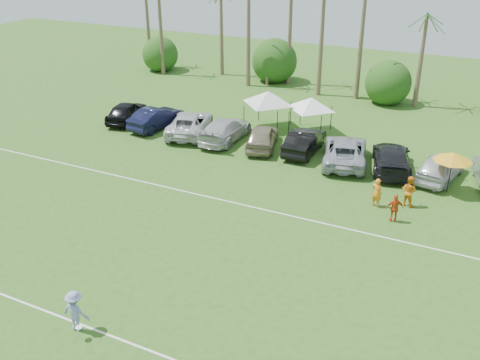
% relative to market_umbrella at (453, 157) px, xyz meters
% --- Properties ---
extents(ground, '(120.00, 120.00, 0.00)m').
position_rel_market_umbrella_xyz_m(ground, '(-13.20, -20.88, -2.29)').
color(ground, '#305A1B').
rests_on(ground, ground).
extents(field_lines, '(80.00, 12.10, 0.01)m').
position_rel_market_umbrella_xyz_m(field_lines, '(-13.20, -12.88, -2.28)').
color(field_lines, white).
rests_on(field_lines, ground).
extents(palm_tree_4, '(2.40, 2.40, 8.90)m').
position_rel_market_umbrella_xyz_m(palm_tree_4, '(-17.20, 17.12, 5.19)').
color(palm_tree_4, brown).
rests_on(palm_tree_4, ground).
extents(palm_tree_5, '(2.40, 2.40, 9.90)m').
position_rel_market_umbrella_xyz_m(palm_tree_5, '(-13.20, 17.12, 6.06)').
color(palm_tree_5, brown).
rests_on(palm_tree_5, ground).
extents(bush_tree_0, '(4.00, 4.00, 4.00)m').
position_rel_market_umbrella_xyz_m(bush_tree_0, '(-32.20, 18.12, -0.49)').
color(bush_tree_0, brown).
rests_on(bush_tree_0, ground).
extents(bush_tree_1, '(4.00, 4.00, 4.00)m').
position_rel_market_umbrella_xyz_m(bush_tree_1, '(-19.20, 18.12, -0.49)').
color(bush_tree_1, brown).
rests_on(bush_tree_1, ground).
extents(bush_tree_2, '(4.00, 4.00, 4.00)m').
position_rel_market_umbrella_xyz_m(bush_tree_2, '(-7.20, 18.12, -0.49)').
color(bush_tree_2, brown).
rests_on(bush_tree_2, ground).
extents(sideline_player_a, '(0.73, 0.60, 1.71)m').
position_rel_market_umbrella_xyz_m(sideline_player_a, '(-3.43, -3.69, -1.43)').
color(sideline_player_a, orange).
rests_on(sideline_player_a, ground).
extents(sideline_player_b, '(1.06, 0.95, 1.80)m').
position_rel_market_umbrella_xyz_m(sideline_player_b, '(-1.83, -2.79, -1.39)').
color(sideline_player_b, orange).
rests_on(sideline_player_b, ground).
extents(sideline_player_c, '(1.01, 0.70, 1.60)m').
position_rel_market_umbrella_xyz_m(sideline_player_c, '(-2.16, -4.99, -1.49)').
color(sideline_player_c, '#D44F17').
rests_on(sideline_player_c, ground).
extents(canopy_tent_left, '(4.29, 4.29, 3.47)m').
position_rel_market_umbrella_xyz_m(canopy_tent_left, '(-14.16, 5.60, 0.68)').
color(canopy_tent_left, black).
rests_on(canopy_tent_left, ground).
extents(canopy_tent_right, '(3.94, 3.94, 3.19)m').
position_rel_market_umbrella_xyz_m(canopy_tent_right, '(-10.88, 6.26, 0.44)').
color(canopy_tent_right, black).
rests_on(canopy_tent_right, ground).
extents(market_umbrella, '(2.29, 2.29, 2.55)m').
position_rel_market_umbrella_xyz_m(market_umbrella, '(0.00, 0.00, 0.00)').
color(market_umbrella, black).
rests_on(market_umbrella, ground).
extents(frisbee_player, '(1.20, 0.91, 1.78)m').
position_rel_market_umbrella_xyz_m(frisbee_player, '(-11.56, -19.13, -1.40)').
color(frisbee_player, '#848EBC').
rests_on(frisbee_player, ground).
extents(parked_car_0, '(2.97, 5.19, 1.66)m').
position_rel_market_umbrella_xyz_m(parked_car_0, '(-25.03, 2.00, -1.46)').
color(parked_car_0, black).
rests_on(parked_car_0, ground).
extents(parked_car_1, '(2.36, 5.22, 1.66)m').
position_rel_market_umbrella_xyz_m(parked_car_1, '(-21.99, 1.77, -1.46)').
color(parked_car_1, black).
rests_on(parked_car_1, ground).
extents(parked_car_2, '(4.46, 6.54, 1.66)m').
position_rel_market_umbrella_xyz_m(parked_car_2, '(-18.95, 1.77, -1.46)').
color(parked_car_2, silver).
rests_on(parked_car_2, ground).
extents(parked_car_3, '(2.55, 5.82, 1.66)m').
position_rel_market_umbrella_xyz_m(parked_car_3, '(-15.91, 1.75, -1.46)').
color(parked_car_3, '#BBBBBB').
rests_on(parked_car_3, ground).
extents(parked_car_4, '(3.26, 5.24, 1.66)m').
position_rel_market_umbrella_xyz_m(parked_car_4, '(-12.87, 1.63, -1.46)').
color(parked_car_4, gray).
rests_on(parked_car_4, ground).
extents(parked_car_5, '(1.92, 5.10, 1.66)m').
position_rel_market_umbrella_xyz_m(parked_car_5, '(-9.83, 2.10, -1.46)').
color(parked_car_5, black).
rests_on(parked_car_5, ground).
extents(parked_car_6, '(4.16, 6.48, 1.66)m').
position_rel_market_umbrella_xyz_m(parked_car_6, '(-6.78, 1.59, -1.46)').
color(parked_car_6, '#9FA4AB').
rests_on(parked_car_6, ground).
extents(parked_car_7, '(3.66, 6.13, 1.66)m').
position_rel_market_umbrella_xyz_m(parked_car_7, '(-3.74, 1.80, -1.46)').
color(parked_car_7, black).
rests_on(parked_car_7, ground).
extents(parked_car_8, '(2.86, 5.17, 1.66)m').
position_rel_market_umbrella_xyz_m(parked_car_8, '(-0.70, 1.67, -1.46)').
color(parked_car_8, silver).
rests_on(parked_car_8, ground).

